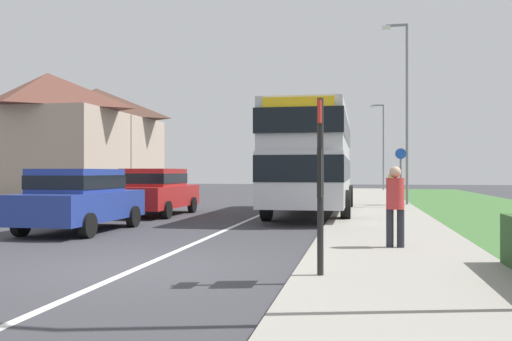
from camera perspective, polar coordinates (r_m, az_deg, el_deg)
The scene contains 13 objects.
ground_plane at distance 9.26m, azimuth -12.12°, elevation -9.86°, with size 120.00×120.00×0.00m, color #38383D.
lane_marking_centre at distance 16.87m, azimuth -1.47°, elevation -5.44°, with size 0.14×60.00×0.01m, color silver.
pavement_near_side at distance 14.51m, azimuth 13.32°, elevation -6.08°, with size 3.20×68.00×0.12m, color gray.
double_decker_bus at distance 20.09m, azimuth 5.91°, elevation 1.51°, with size 2.80×9.89×3.70m.
parked_car_blue at distance 15.04m, azimuth -17.80°, elevation -2.66°, with size 1.95×4.24×1.64m.
parked_car_red at distance 20.00m, azimuth -10.35°, elevation -1.98°, with size 1.98×4.56×1.67m.
pedestrian_at_stop at distance 10.86m, azimuth 14.25°, elevation -3.25°, with size 0.34×0.34×1.67m.
pedestrian_walking_away at distance 24.39m, azimuth 13.94°, elevation -1.51°, with size 0.34×0.34×1.67m.
bus_stop_sign at distance 7.74m, azimuth 6.69°, elevation -0.33°, with size 0.09×0.52×2.60m.
cycle_route_sign at distance 23.09m, azimuth 14.79°, elevation -0.47°, with size 0.44×0.08×2.52m.
street_lamp_mid at distance 25.33m, azimuth 15.18°, elevation 6.79°, with size 1.14×0.20×8.12m.
street_lamp_far at distance 44.70m, azimuth 12.94°, elevation 2.98°, with size 1.14×0.20×6.89m.
house_terrace_far_side at distance 35.16m, azimuth -18.37°, elevation 3.08°, with size 7.39×11.34×7.06m.
Camera 1 is at (3.54, -8.41, 1.57)m, focal length 38.56 mm.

